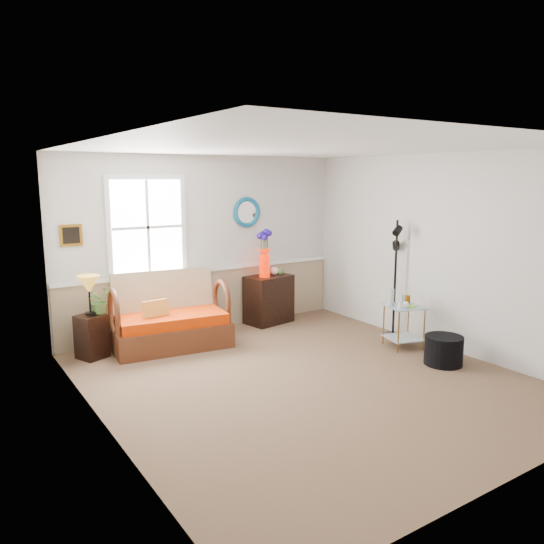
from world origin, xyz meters
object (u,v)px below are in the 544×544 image
cabinet (269,299)px  loveseat (170,311)px  floor_lamp (395,279)px  ottoman (444,350)px  lamp_stand (92,336)px  side_table (404,326)px

cabinet → loveseat: bearing=179.0°
cabinet → floor_lamp: bearing=-64.4°
cabinet → ottoman: bearing=-84.7°
loveseat → cabinet: bearing=16.0°
lamp_stand → floor_lamp: bearing=-20.1°
lamp_stand → side_table: 4.11m
loveseat → side_table: 3.17m
cabinet → floor_lamp: size_ratio=0.45×
floor_lamp → cabinet: bearing=110.7°
side_table → lamp_stand: bearing=152.5°
cabinet → ottoman: size_ratio=1.62×
side_table → floor_lamp: floor_lamp is taller
side_table → floor_lamp: size_ratio=0.34×
lamp_stand → ottoman: lamp_stand is taller
loveseat → lamp_stand: 1.05m
side_table → floor_lamp: bearing=58.1°
side_table → ottoman: (-0.09, -0.74, -0.11)m
floor_lamp → ottoman: (-0.37, -1.20, -0.66)m
lamp_stand → side_table: bearing=-27.5°
loveseat → lamp_stand: size_ratio=2.74×
lamp_stand → floor_lamp: floor_lamp is taller
side_table → ottoman: bearing=-96.8°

